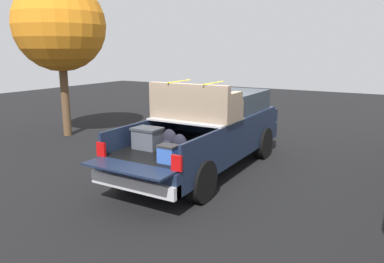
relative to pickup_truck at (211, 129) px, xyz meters
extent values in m
plane|color=black|center=(-0.36, 0.00, -0.97)|extent=(40.00, 40.00, 0.00)
cube|color=#162138|center=(-0.36, 0.00, -0.34)|extent=(5.50, 1.92, 0.45)
cube|color=black|center=(-1.56, 0.00, -0.10)|extent=(2.80, 1.80, 0.04)
cube|color=#162138|center=(-1.56, 0.93, 0.13)|extent=(2.80, 0.06, 0.50)
cube|color=#162138|center=(-1.56, -0.93, 0.13)|extent=(2.80, 0.06, 0.50)
cube|color=#162138|center=(-0.19, 0.00, 0.13)|extent=(0.06, 1.80, 0.50)
cube|color=#162138|center=(-3.24, 0.00, -0.10)|extent=(0.55, 1.80, 0.04)
cube|color=#B2B2B7|center=(-0.79, 0.00, 0.40)|extent=(1.25, 1.92, 0.04)
cube|color=#162138|center=(0.99, 0.00, 0.13)|extent=(2.30, 1.92, 0.50)
cube|color=#2D3842|center=(0.89, 0.00, 0.64)|extent=(1.94, 1.76, 0.51)
cube|color=#162138|center=(2.34, 0.00, 0.07)|extent=(0.40, 1.82, 0.38)
cube|color=#B2B2B7|center=(-3.08, 0.00, -0.45)|extent=(0.24, 1.92, 0.24)
cube|color=red|center=(-2.98, 0.88, 0.06)|extent=(0.06, 0.20, 0.28)
cube|color=red|center=(-2.98, -0.88, 0.06)|extent=(0.06, 0.20, 0.28)
cylinder|color=black|center=(1.39, 0.88, -0.54)|extent=(0.85, 0.30, 0.85)
cylinder|color=black|center=(1.39, -0.88, -0.54)|extent=(0.85, 0.30, 0.85)
cylinder|color=black|center=(-2.11, 0.88, -0.54)|extent=(0.85, 0.30, 0.85)
cylinder|color=black|center=(-2.11, -0.88, -0.54)|extent=(0.85, 0.30, 0.85)
cube|color=#474C56|center=(-2.06, 0.45, 0.12)|extent=(0.40, 0.55, 0.40)
cube|color=#31353C|center=(-2.06, 0.45, 0.35)|extent=(0.44, 0.59, 0.05)
ellipsoid|color=black|center=(-2.01, -0.08, 0.15)|extent=(0.20, 0.36, 0.47)
ellipsoid|color=black|center=(-2.12, -0.08, 0.08)|extent=(0.09, 0.25, 0.21)
ellipsoid|color=black|center=(-2.25, -0.48, 0.15)|extent=(0.20, 0.33, 0.46)
ellipsoid|color=black|center=(-2.36, -0.48, 0.08)|extent=(0.09, 0.23, 0.20)
cube|color=#3359B2|center=(-2.66, -0.49, 0.07)|extent=(0.26, 0.34, 0.30)
cube|color=#262628|center=(-2.66, -0.49, 0.24)|extent=(0.28, 0.36, 0.04)
cube|color=#84705B|center=(-0.79, 0.00, 0.63)|extent=(0.87, 2.01, 0.42)
cube|color=#84705B|center=(-1.14, 0.00, 1.04)|extent=(0.16, 2.01, 0.40)
cube|color=#84705B|center=(-0.74, 0.90, 0.95)|extent=(0.63, 0.20, 0.22)
cube|color=#84705B|center=(-0.74, -0.90, 0.95)|extent=(0.63, 0.20, 0.22)
cube|color=yellow|center=(-0.79, 0.45, 1.25)|extent=(0.97, 0.03, 0.02)
cube|color=yellow|center=(-0.79, -0.45, 1.25)|extent=(0.97, 0.03, 0.02)
cylinder|color=brown|center=(0.57, 5.97, 0.44)|extent=(0.28, 0.28, 2.82)
sphere|color=orange|center=(0.57, 5.97, 2.75)|extent=(3.01, 3.01, 3.01)
camera|label=1|loc=(-8.04, -4.16, 1.96)|focal=34.21mm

